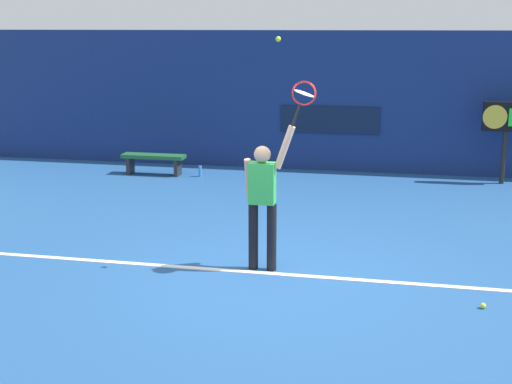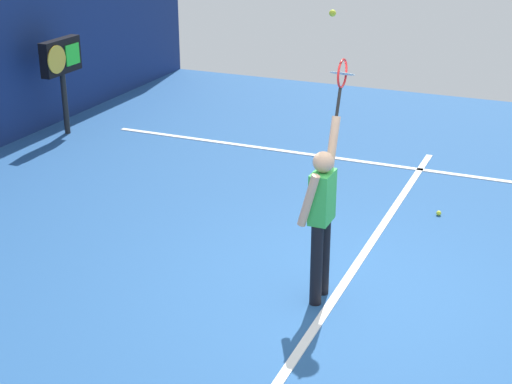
% 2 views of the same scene
% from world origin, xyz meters
% --- Properties ---
extents(ground_plane, '(18.00, 18.00, 0.00)m').
position_xyz_m(ground_plane, '(0.00, 0.00, 0.00)').
color(ground_plane, '#23518C').
extents(court_baseline, '(10.00, 0.10, 0.01)m').
position_xyz_m(court_baseline, '(0.00, 0.02, 0.01)').
color(court_baseline, white).
rests_on(court_baseline, ground_plane).
extents(court_sideline, '(0.10, 7.00, 0.01)m').
position_xyz_m(court_sideline, '(4.25, 2.00, 0.01)').
color(court_sideline, white).
rests_on(court_sideline, ground_plane).
extents(tennis_player, '(0.68, 0.31, 1.97)m').
position_xyz_m(tennis_player, '(-0.20, 0.19, 1.01)').
color(tennis_player, black).
rests_on(tennis_player, ground_plane).
extents(tennis_racket, '(0.40, 0.27, 0.63)m').
position_xyz_m(tennis_racket, '(0.31, 0.18, 2.35)').
color(tennis_racket, black).
extents(tennis_ball, '(0.07, 0.07, 0.07)m').
position_xyz_m(tennis_ball, '(-0.01, 0.21, 3.04)').
color(tennis_ball, '#CCE033').
extents(scoreboard_clock, '(0.96, 0.20, 1.70)m').
position_xyz_m(scoreboard_clock, '(3.66, 6.27, 1.32)').
color(scoreboard_clock, black).
rests_on(scoreboard_clock, ground_plane).
extents(spare_ball, '(0.07, 0.07, 0.07)m').
position_xyz_m(spare_ball, '(2.57, -0.59, 0.03)').
color(spare_ball, '#CCE033').
rests_on(spare_ball, ground_plane).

